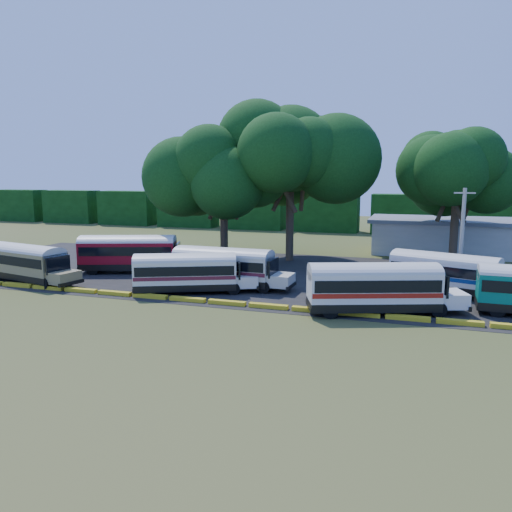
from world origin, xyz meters
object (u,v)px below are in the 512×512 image
(bus_beige, at_px, (26,261))
(bus_red, at_px, (131,251))
(tree_west, at_px, (223,168))
(bus_cream_west, at_px, (188,271))
(bus_white_red, at_px, (376,285))

(bus_beige, relative_size, bus_red, 0.93)
(bus_red, distance_m, tree_west, 12.91)
(bus_red, relative_size, bus_cream_west, 1.14)
(bus_cream_west, bearing_deg, bus_red, 122.09)
(bus_cream_west, xyz_separation_m, tree_west, (-2.81, 14.51, 7.82))
(bus_red, relative_size, bus_white_red, 1.04)
(bus_cream_west, xyz_separation_m, bus_white_red, (14.04, -1.42, 0.16))
(bus_beige, height_order, bus_cream_west, bus_beige)
(bus_beige, relative_size, bus_cream_west, 1.06)
(bus_beige, relative_size, bus_white_red, 0.96)
(bus_red, xyz_separation_m, tree_west, (5.70, 8.78, 7.57))
(bus_beige, distance_m, bus_red, 8.78)
(bus_white_red, distance_m, tree_west, 24.43)
(bus_red, xyz_separation_m, bus_cream_west, (8.51, -5.74, -0.25))
(bus_cream_west, height_order, tree_west, tree_west)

